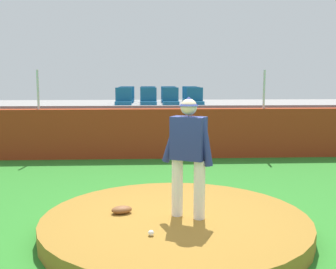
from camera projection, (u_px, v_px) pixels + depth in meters
name	position (u px, v px, depth m)	size (l,w,h in m)	color
ground_plane	(175.00, 233.00, 5.92)	(60.00, 60.00, 0.00)	#2A7A25
pitchers_mound	(175.00, 224.00, 5.90)	(3.78, 3.78, 0.24)	olive
pitcher	(188.00, 148.00, 5.73)	(0.72, 0.45, 1.70)	silver
baseball	(151.00, 233.00, 5.15)	(0.07, 0.07, 0.07)	white
fielding_glove	(122.00, 210.00, 6.00)	(0.30, 0.20, 0.11)	brown
brick_barrier	(161.00, 133.00, 11.39)	(17.18, 0.40, 1.35)	maroon
fence_post_left	(38.00, 90.00, 11.06)	(0.06, 0.06, 1.05)	silver
fence_post_right	(264.00, 89.00, 11.38)	(0.06, 0.06, 1.05)	silver
bleacher_platform	(159.00, 124.00, 13.50)	(14.95, 3.15, 1.39)	gray
stadium_chair_0	(123.00, 99.00, 12.29)	(0.48, 0.44, 0.50)	#145989
stadium_chair_1	(149.00, 99.00, 12.32)	(0.48, 0.44, 0.50)	#145989
stadium_chair_2	(171.00, 99.00, 12.34)	(0.48, 0.44, 0.50)	#145989
stadium_chair_3	(195.00, 99.00, 12.39)	(0.48, 0.44, 0.50)	#145989
stadium_chair_4	(126.00, 98.00, 13.14)	(0.48, 0.44, 0.50)	#145989
stadium_chair_5	(148.00, 98.00, 13.14)	(0.48, 0.44, 0.50)	#145989
stadium_chair_6	(169.00, 98.00, 13.20)	(0.48, 0.44, 0.50)	#145989
stadium_chair_7	(192.00, 98.00, 13.24)	(0.48, 0.44, 0.50)	#145989
stadium_chair_8	(127.00, 97.00, 13.93)	(0.48, 0.44, 0.50)	#145989
stadium_chair_9	(148.00, 97.00, 14.00)	(0.48, 0.44, 0.50)	#145989
stadium_chair_10	(168.00, 97.00, 14.00)	(0.48, 0.44, 0.50)	#145989
stadium_chair_11	(190.00, 97.00, 14.04)	(0.48, 0.44, 0.50)	#145989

